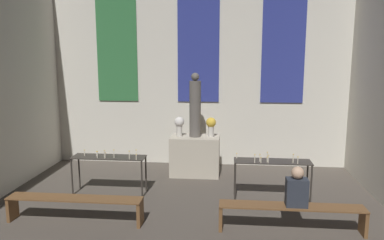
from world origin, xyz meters
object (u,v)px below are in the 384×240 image
Objects in this scene: flower_vase_left at (179,124)px; candle_rack_left at (109,161)px; flower_vase_right at (211,125)px; candle_rack_right at (272,165)px; altar at (195,156)px; statue at (195,107)px; pew_back_right at (291,212)px; pew_back_left at (75,204)px; person_seated at (297,189)px.

candle_rack_left is at bearing -132.29° from flower_vase_left.
candle_rack_right is at bearing -47.72° from flower_vase_right.
candle_rack_left is (-1.75, -1.49, 0.24)m from altar.
statue is (0.00, 0.00, 1.24)m from altar.
pew_back_right is (1.92, -2.98, -1.38)m from statue.
flower_vase_right is 0.31× the size of candle_rack_right.
pew_back_left is (-0.17, -1.50, -0.38)m from candle_rack_left.
pew_back_left is at bearing -157.81° from candle_rack_right.
candle_rack_right is at bearing -40.36° from statue.
flower_vase_right is at bearing 34.70° from candle_rack_left.
candle_rack_left reaches higher than pew_back_right.
flower_vase_right is 3.42m from person_seated.
candle_rack_right is (1.75, -1.49, 0.24)m from altar.
candle_rack_right is (1.75, -1.49, -1.01)m from statue.
altar is 0.89m from flower_vase_left.
altar is 3.55m from pew_back_right.
pew_back_left is at bearing 180.00° from pew_back_right.
flower_vase_left is 0.71× the size of person_seated.
flower_vase_left is 0.20× the size of pew_back_right.
flower_vase_right is at bearing 0.00° from statue.
statue is 3.72m from person_seated.
candle_rack_right is 1.52m from person_seated.
statue is 2.51m from candle_rack_left.
candle_rack_left is at bearing 158.21° from person_seated.
statue is 2.30× the size of person_seated.
candle_rack_left is (-1.75, -1.49, -1.01)m from statue.
flower_vase_right is at bearing 0.00° from flower_vase_left.
flower_vase_left and flower_vase_right have the same top height.
flower_vase_left is at bearing 180.00° from flower_vase_right.
pew_back_right is at bearing 0.00° from pew_back_left.
flower_vase_right is at bearing 132.28° from candle_rack_right.
person_seated is (1.99, -2.98, -0.97)m from statue.
flower_vase_left reaches higher than pew_back_left.
flower_vase_left reaches higher than candle_rack_right.
candle_rack_left reaches higher than altar.
candle_rack_left is at bearing -139.64° from statue.
statue reaches higher than flower_vase_left.
statue is at bearing 180.00° from flower_vase_right.
pew_back_right is (3.67, -1.50, -0.38)m from candle_rack_left.
altar is at bearing 57.28° from pew_back_left.
candle_rack_left is at bearing 83.65° from pew_back_left.
person_seated is at bearing -51.30° from flower_vase_left.
altar is 0.89m from flower_vase_right.
statue is 0.60m from flower_vase_left.
pew_back_right is at bearing -57.28° from altar.
flower_vase_left is at bearing 128.70° from person_seated.
flower_vase_right reaches higher than candle_rack_left.
person_seated is at bearing -21.79° from candle_rack_left.
flower_vase_right reaches higher than altar.
altar is at bearing 139.64° from candle_rack_right.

